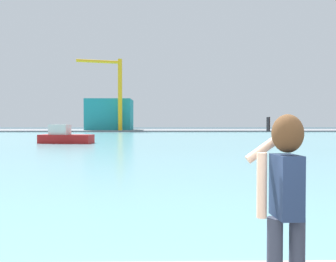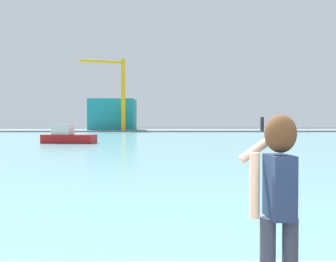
{
  "view_description": "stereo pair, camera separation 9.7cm",
  "coord_description": "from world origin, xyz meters",
  "px_view_note": "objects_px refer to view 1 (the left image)",
  "views": [
    {
      "loc": [
        -0.31,
        -2.39,
        2.34
      ],
      "look_at": [
        -0.14,
        7.65,
        2.1
      ],
      "focal_mm": 39.49,
      "sensor_mm": 36.0,
      "label": 1
    },
    {
      "loc": [
        -0.21,
        -2.39,
        2.34
      ],
      "look_at": [
        -0.14,
        7.65,
        2.1
      ],
      "focal_mm": 39.49,
      "sensor_mm": 36.0,
      "label": 2
    }
  ],
  "objects_px": {
    "person_photographer": "(285,190)",
    "warehouse_left": "(110,115)",
    "port_crane": "(115,87)",
    "boat_moored": "(65,137)"
  },
  "relations": [
    {
      "from": "boat_moored",
      "to": "warehouse_left",
      "type": "distance_m",
      "value": 53.13
    },
    {
      "from": "boat_moored",
      "to": "warehouse_left",
      "type": "height_order",
      "value": "warehouse_left"
    },
    {
      "from": "warehouse_left",
      "to": "port_crane",
      "type": "bearing_deg",
      "value": -71.75
    },
    {
      "from": "boat_moored",
      "to": "warehouse_left",
      "type": "relative_size",
      "value": 0.54
    },
    {
      "from": "port_crane",
      "to": "boat_moored",
      "type": "bearing_deg",
      "value": -89.67
    },
    {
      "from": "warehouse_left",
      "to": "boat_moored",
      "type": "bearing_deg",
      "value": -87.31
    },
    {
      "from": "warehouse_left",
      "to": "port_crane",
      "type": "relative_size",
      "value": 0.67
    },
    {
      "from": "warehouse_left",
      "to": "port_crane",
      "type": "xyz_separation_m",
      "value": [
        2.22,
        -6.75,
        6.25
      ]
    },
    {
      "from": "person_photographer",
      "to": "port_crane",
      "type": "height_order",
      "value": "port_crane"
    },
    {
      "from": "person_photographer",
      "to": "warehouse_left",
      "type": "bearing_deg",
      "value": 5.86
    }
  ]
}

